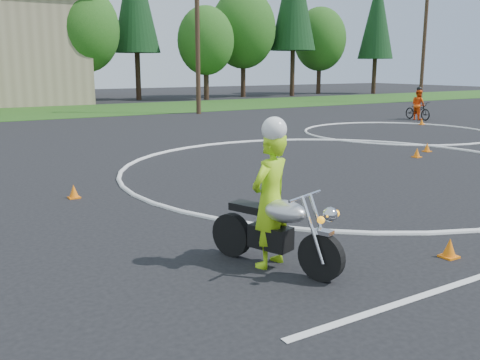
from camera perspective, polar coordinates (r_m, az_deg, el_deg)
ground at (r=13.27m, az=18.92°, el=-0.98°), size 120.00×120.00×0.00m
grass_strip at (r=36.65m, az=-15.85°, el=7.16°), size 120.00×10.00×0.02m
course_markings at (r=17.72m, az=12.56°, el=2.56°), size 19.05×19.05×0.12m
primary_motorcycle at (r=7.62m, az=3.92°, el=-5.34°), size 0.98×2.13×1.17m
rider_primary_grp at (r=7.59m, az=3.27°, el=-1.66°), size 0.83×0.69×2.17m
rider_second_grp at (r=30.66m, az=18.46°, el=7.29°), size 0.89×1.92×1.78m
traffic_cones at (r=18.51m, az=21.05°, el=2.83°), size 22.01×13.13×0.30m
treeline at (r=49.59m, az=-1.66°, el=16.41°), size 38.20×8.10×14.52m
utility_poles at (r=32.89m, az=-4.57°, el=16.11°), size 41.60×1.12×10.00m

